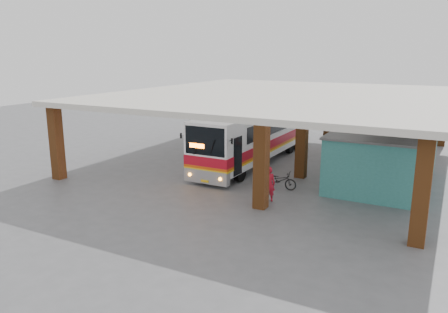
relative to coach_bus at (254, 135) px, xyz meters
name	(u,v)px	position (x,y,z in m)	size (l,w,h in m)	color
ground	(233,183)	(0.96, -4.97, -1.89)	(90.00, 90.00, 0.00)	#515154
brick_columns	(288,134)	(2.39, 0.03, 0.29)	(20.10, 21.60, 4.35)	brown
canopy_roof	(284,95)	(1.46, 1.53, 2.61)	(21.00, 23.00, 0.30)	beige
shop_building	(384,157)	(8.45, -0.97, -0.33)	(5.20, 8.20, 3.11)	#2E756E
coach_bus	(254,135)	(0.00, 0.00, 0.00)	(2.82, 13.09, 3.80)	white
motorcycle	(280,180)	(3.69, -4.74, -1.39)	(0.66, 1.89, 0.99)	black
pedestrian	(269,184)	(3.91, -6.87, -0.99)	(0.65, 0.43, 1.80)	red
red_chair	(357,155)	(6.05, 4.01, -1.53)	(0.47, 0.47, 0.78)	#B71513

